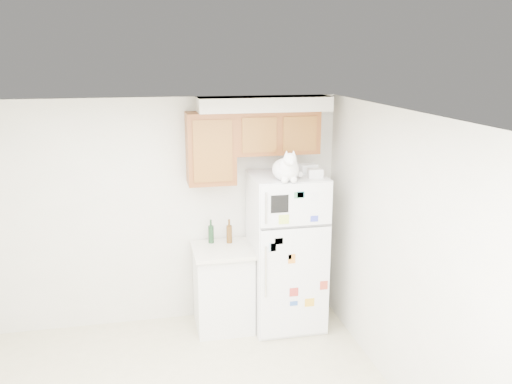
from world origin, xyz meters
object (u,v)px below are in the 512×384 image
object	(u,v)px
storage_box_front	(315,173)
storage_box_back	(308,169)
cat	(287,169)
bottle_green	(211,231)
bottle_amber	(229,231)
refrigerator	(286,251)
base_counter	(223,287)

from	to	relation	value
storage_box_front	storage_box_back	bearing A→B (deg)	96.26
cat	bottle_green	bearing A→B (deg)	144.72
storage_box_front	bottle_amber	xyz separation A→B (m)	(-0.84, 0.38, -0.69)
bottle_green	bottle_amber	world-z (taller)	bottle_amber
storage_box_front	bottle_green	xyz separation A→B (m)	(-1.03, 0.42, -0.69)
bottle_green	bottle_amber	distance (m)	0.20
storage_box_back	bottle_amber	distance (m)	1.09
refrigerator	bottle_amber	distance (m)	0.66
bottle_amber	cat	bearing A→B (deg)	-41.91
base_counter	bottle_green	xyz separation A→B (m)	(-0.10, 0.18, 0.59)
storage_box_front	bottle_green	world-z (taller)	storage_box_front
base_counter	refrigerator	bearing A→B (deg)	-6.09
refrigerator	cat	xyz separation A→B (m)	(-0.08, -0.25, 0.97)
storage_box_back	bottle_amber	size ratio (longest dim) A/B	0.67
base_counter	storage_box_front	xyz separation A→B (m)	(0.94, -0.24, 1.28)
cat	storage_box_back	size ratio (longest dim) A/B	2.64
bottle_green	base_counter	bearing A→B (deg)	-61.57
bottle_amber	storage_box_back	bearing A→B (deg)	-11.86
bottle_green	refrigerator	bearing A→B (deg)	-17.87
base_counter	bottle_amber	xyz separation A→B (m)	(0.10, 0.14, 0.59)
cat	storage_box_front	world-z (taller)	cat
cat	bottle_amber	world-z (taller)	cat
cat	bottle_green	size ratio (longest dim) A/B	1.80
base_counter	cat	distance (m)	1.53
storage_box_front	bottle_green	size ratio (longest dim) A/B	0.57
base_counter	bottle_green	distance (m)	0.62
refrigerator	cat	size ratio (longest dim) A/B	3.58
refrigerator	bottle_green	size ratio (longest dim) A/B	6.44
refrigerator	storage_box_back	size ratio (longest dim) A/B	9.44
storage_box_back	bottle_green	distance (m)	1.26
storage_box_back	storage_box_front	size ratio (longest dim) A/B	1.20
storage_box_back	storage_box_front	distance (m)	0.20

